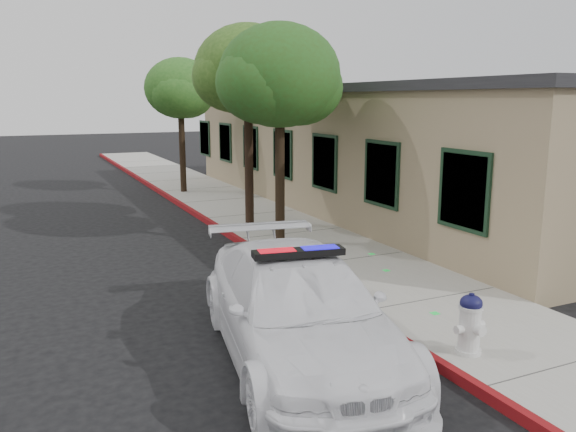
{
  "coord_description": "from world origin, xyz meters",
  "views": [
    {
      "loc": [
        -5.17,
        -8.17,
        3.81
      ],
      "look_at": [
        0.07,
        2.97,
        1.32
      ],
      "focal_mm": 36.11,
      "sensor_mm": 36.0,
      "label": 1
    }
  ],
  "objects_px": {
    "street_tree_near": "(280,80)",
    "street_tree_far": "(181,91)",
    "police_car": "(298,309)",
    "clapboard_building": "(384,147)",
    "street_tree_mid": "(248,75)",
    "fire_hydrant": "(470,323)"
  },
  "relations": [
    {
      "from": "clapboard_building",
      "to": "fire_hydrant",
      "type": "relative_size",
      "value": 22.81
    },
    {
      "from": "street_tree_far",
      "to": "street_tree_mid",
      "type": "bearing_deg",
      "value": -89.6
    },
    {
      "from": "clapboard_building",
      "to": "street_tree_near",
      "type": "height_order",
      "value": "street_tree_near"
    },
    {
      "from": "street_tree_mid",
      "to": "clapboard_building",
      "type": "bearing_deg",
      "value": 14.86
    },
    {
      "from": "street_tree_mid",
      "to": "street_tree_far",
      "type": "distance_m",
      "value": 7.06
    },
    {
      "from": "fire_hydrant",
      "to": "street_tree_mid",
      "type": "relative_size",
      "value": 0.16
    },
    {
      "from": "police_car",
      "to": "street_tree_far",
      "type": "bearing_deg",
      "value": 90.84
    },
    {
      "from": "police_car",
      "to": "fire_hydrant",
      "type": "relative_size",
      "value": 6.34
    },
    {
      "from": "clapboard_building",
      "to": "street_tree_far",
      "type": "relative_size",
      "value": 3.97
    },
    {
      "from": "clapboard_building",
      "to": "fire_hydrant",
      "type": "xyz_separation_m",
      "value": [
        -6.09,
        -11.13,
        -1.52
      ]
    },
    {
      "from": "street_tree_mid",
      "to": "street_tree_far",
      "type": "height_order",
      "value": "street_tree_mid"
    },
    {
      "from": "clapboard_building",
      "to": "street_tree_far",
      "type": "height_order",
      "value": "street_tree_far"
    },
    {
      "from": "clapboard_building",
      "to": "street_tree_near",
      "type": "relative_size",
      "value": 3.79
    },
    {
      "from": "street_tree_far",
      "to": "street_tree_near",
      "type": "bearing_deg",
      "value": -90.22
    },
    {
      "from": "street_tree_mid",
      "to": "street_tree_far",
      "type": "bearing_deg",
      "value": 90.4
    },
    {
      "from": "fire_hydrant",
      "to": "street_tree_far",
      "type": "height_order",
      "value": "street_tree_far"
    },
    {
      "from": "street_tree_near",
      "to": "street_tree_mid",
      "type": "bearing_deg",
      "value": 87.92
    },
    {
      "from": "street_tree_near",
      "to": "street_tree_mid",
      "type": "height_order",
      "value": "street_tree_mid"
    },
    {
      "from": "street_tree_near",
      "to": "street_tree_far",
      "type": "xyz_separation_m",
      "value": [
        0.04,
        9.42,
        -0.16
      ]
    },
    {
      "from": "police_car",
      "to": "street_tree_near",
      "type": "distance_m",
      "value": 7.45
    },
    {
      "from": "clapboard_building",
      "to": "street_tree_near",
      "type": "xyz_separation_m",
      "value": [
        -5.83,
        -3.89,
        2.13
      ]
    },
    {
      "from": "clapboard_building",
      "to": "street_tree_far",
      "type": "xyz_separation_m",
      "value": [
        -5.79,
        5.53,
        1.98
      ]
    }
  ]
}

